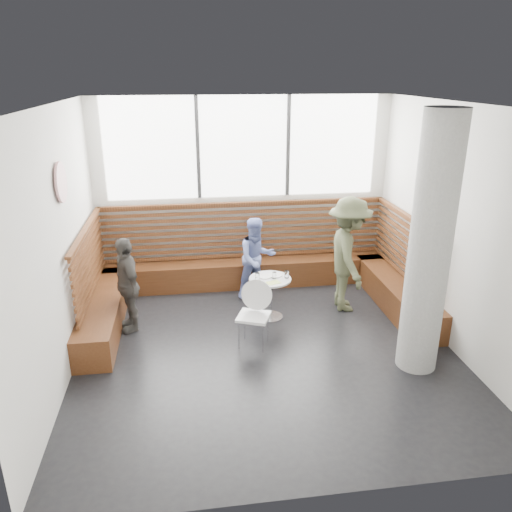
{
  "coord_description": "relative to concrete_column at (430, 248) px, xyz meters",
  "views": [
    {
      "loc": [
        -0.97,
        -5.8,
        3.56
      ],
      "look_at": [
        0.0,
        1.0,
        1.0
      ],
      "focal_mm": 35.0,
      "sensor_mm": 36.0,
      "label": 1
    }
  ],
  "objects": [
    {
      "name": "glass_left",
      "position": [
        -1.84,
        1.53,
        -0.9
      ],
      "size": [
        0.07,
        0.07,
        0.11
      ],
      "primitive_type": "cylinder",
      "color": "white",
      "rests_on": "cafe_table"
    },
    {
      "name": "booth",
      "position": [
        -1.85,
        2.37,
        -1.19
      ],
      "size": [
        5.0,
        2.5,
        1.44
      ],
      "color": "#482612",
      "rests_on": "ground"
    },
    {
      "name": "menu_card",
      "position": [
        -1.62,
        1.38,
        -0.95
      ],
      "size": [
        0.24,
        0.2,
        0.0
      ],
      "primitive_type": "cube",
      "rotation": [
        0.0,
        0.0,
        0.36
      ],
      "color": "#A5C64C",
      "rests_on": "cafe_table"
    },
    {
      "name": "wall_art",
      "position": [
        -4.31,
        1.0,
        0.7
      ],
      "size": [
        0.03,
        0.5,
        0.5
      ],
      "primitive_type": "cylinder",
      "rotation": [
        0.0,
        1.57,
        0.0
      ],
      "color": "white",
      "rests_on": "room"
    },
    {
      "name": "room",
      "position": [
        -1.85,
        0.6,
        0.0
      ],
      "size": [
        5.0,
        5.0,
        3.2
      ],
      "color": "silver",
      "rests_on": "ground"
    },
    {
      "name": "cafe_table",
      "position": [
        -1.64,
        1.55,
        -1.13
      ],
      "size": [
        0.63,
        0.63,
        0.65
      ],
      "color": "silver",
      "rests_on": "ground"
    },
    {
      "name": "cafe_chair",
      "position": [
        -2.0,
        0.83,
        -1.07
      ],
      "size": [
        0.43,
        0.42,
        0.9
      ],
      "rotation": [
        0.0,
        0.0,
        -0.38
      ],
      "color": "white",
      "rests_on": "ground"
    },
    {
      "name": "child_back",
      "position": [
        -1.73,
        2.35,
        -0.92
      ],
      "size": [
        0.77,
        0.67,
        1.36
      ],
      "primitive_type": "imported",
      "rotation": [
        0.0,
        0.0,
        0.27
      ],
      "color": "#7180C4",
      "rests_on": "ground"
    },
    {
      "name": "concrete_column",
      "position": [
        0.0,
        0.0,
        0.0
      ],
      "size": [
        0.5,
        0.5,
        3.2
      ],
      "primitive_type": "cylinder",
      "color": "gray",
      "rests_on": "ground"
    },
    {
      "name": "plate_near",
      "position": [
        -1.71,
        1.62,
        -0.94
      ],
      "size": [
        0.21,
        0.21,
        0.01
      ],
      "primitive_type": "cylinder",
      "color": "white",
      "rests_on": "cafe_table"
    },
    {
      "name": "glass_mid",
      "position": [
        -1.58,
        1.54,
        -0.9
      ],
      "size": [
        0.06,
        0.06,
        0.1
      ],
      "primitive_type": "cylinder",
      "color": "white",
      "rests_on": "cafe_table"
    },
    {
      "name": "adult_man",
      "position": [
        -0.39,
        1.73,
        -0.7
      ],
      "size": [
        0.76,
        1.21,
        1.8
      ],
      "primitive_type": "imported",
      "rotation": [
        0.0,
        0.0,
        1.49
      ],
      "color": "#4A5035",
      "rests_on": "ground"
    },
    {
      "name": "plate_far",
      "position": [
        -1.56,
        1.64,
        -0.94
      ],
      "size": [
        0.22,
        0.22,
        0.02
      ],
      "primitive_type": "cylinder",
      "color": "white",
      "rests_on": "cafe_table"
    },
    {
      "name": "glass_right",
      "position": [
        -1.4,
        1.54,
        -0.89
      ],
      "size": [
        0.07,
        0.07,
        0.11
      ],
      "primitive_type": "cylinder",
      "color": "white",
      "rests_on": "cafe_table"
    },
    {
      "name": "child_left",
      "position": [
        -3.72,
        1.51,
        -0.9
      ],
      "size": [
        0.62,
        0.89,
        1.4
      ],
      "primitive_type": "imported",
      "rotation": [
        0.0,
        0.0,
        -1.19
      ],
      "color": "#484542",
      "rests_on": "ground"
    }
  ]
}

